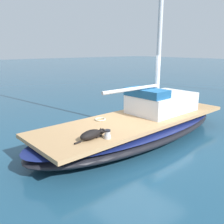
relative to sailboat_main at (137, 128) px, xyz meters
The scene contains 6 objects.
ground_plane 0.34m from the sailboat_main, ahead, with size 120.00×120.00×0.00m, color navy.
sailboat_main is the anchor object (origin of this frame).
cabin_house 1.30m from the sailboat_main, 92.53° to the left, with size 1.49×2.27×0.84m.
dog_black 2.21m from the sailboat_main, 74.50° to the right, with size 0.34×0.95×0.22m.
deck_winch 2.00m from the sailboat_main, 66.14° to the right, with size 0.16×0.16×0.21m.
coiled_rope 1.19m from the sailboat_main, 117.21° to the right, with size 0.32×0.32×0.04m, color beige.
Camera 1 is at (5.01, -5.12, 2.71)m, focal length 39.11 mm.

